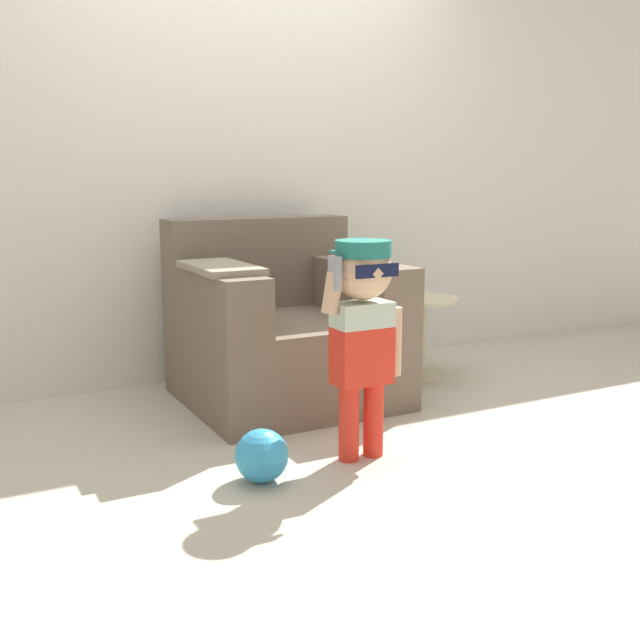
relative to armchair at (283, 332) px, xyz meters
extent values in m
plane|color=#BCB29E|center=(0.03, -0.02, -0.35)|extent=(10.00, 10.00, 0.00)
cube|color=silver|center=(0.03, 0.59, 0.95)|extent=(10.00, 0.05, 2.60)
cube|color=#6B5B4C|center=(0.00, -0.05, -0.13)|extent=(0.99, 0.94, 0.43)
cube|color=#6B5B4C|center=(0.00, 0.32, 0.32)|extent=(0.99, 0.21, 0.47)
cube|color=#6B5B4C|center=(-0.38, -0.15, 0.22)|extent=(0.22, 0.73, 0.27)
cube|color=#6B5B4C|center=(0.39, -0.15, 0.22)|extent=(0.22, 0.73, 0.27)
cube|color=gray|center=(-0.38, -0.15, 0.37)|extent=(0.26, 0.52, 0.03)
cylinder|color=red|center=(-0.13, -0.89, -0.19)|extent=(0.08, 0.08, 0.31)
cylinder|color=red|center=(-0.01, -0.89, -0.19)|extent=(0.08, 0.08, 0.31)
cube|color=red|center=(-0.07, -0.89, 0.08)|extent=(0.23, 0.13, 0.23)
cube|color=#B7C6B2|center=(-0.07, -0.89, 0.24)|extent=(0.23, 0.13, 0.10)
sphere|color=tan|center=(-0.07, -0.89, 0.42)|extent=(0.23, 0.23, 0.23)
cylinder|color=#1E7066|center=(-0.07, -0.89, 0.50)|extent=(0.22, 0.22, 0.06)
cube|color=#1E7066|center=(-0.07, -0.79, 0.48)|extent=(0.13, 0.10, 0.01)
cube|color=#0F1433|center=(-0.07, -1.00, 0.43)|extent=(0.18, 0.01, 0.05)
cylinder|color=tan|center=(0.08, -0.89, 0.12)|extent=(0.07, 0.07, 0.28)
cylinder|color=tan|center=(-0.20, -0.89, 0.34)|extent=(0.09, 0.07, 0.17)
cube|color=gray|center=(-0.20, -0.91, 0.42)|extent=(0.02, 0.07, 0.13)
cylinder|color=beige|center=(0.84, -0.01, -0.34)|extent=(0.27, 0.27, 0.02)
cylinder|color=beige|center=(0.84, -0.01, -0.13)|extent=(0.08, 0.08, 0.44)
cylinder|color=beige|center=(0.84, -0.01, 0.10)|extent=(0.42, 0.42, 0.02)
sphere|color=#3399D1|center=(-0.52, -0.93, -0.25)|extent=(0.20, 0.20, 0.20)
camera|label=1|loc=(-1.55, -3.36, 0.78)|focal=42.00mm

